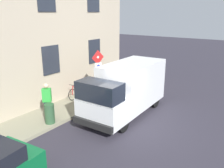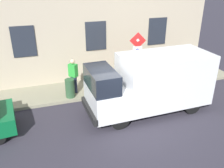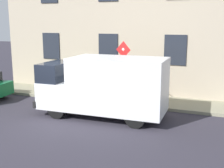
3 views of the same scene
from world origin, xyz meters
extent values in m
plane|color=#2E2B35|center=(0.00, 0.00, 0.00)|extent=(80.00, 80.00, 0.00)
cube|color=gray|center=(3.74, 0.00, 0.07)|extent=(2.14, 15.02, 0.14)
cube|color=#B4A58C|center=(5.16, 0.00, 3.96)|extent=(0.70, 13.02, 7.92)
cube|color=#232833|center=(4.79, -3.58, 2.53)|extent=(0.06, 1.10, 1.50)
cube|color=#232833|center=(4.79, 0.00, 2.53)|extent=(0.06, 1.10, 1.50)
cube|color=#232833|center=(4.79, 3.58, 2.53)|extent=(0.06, 1.10, 1.50)
cylinder|color=#474C47|center=(2.92, -1.55, 1.51)|extent=(0.09, 0.09, 2.74)
pyramid|color=silver|center=(2.84, -1.53, 2.63)|extent=(0.16, 0.49, 0.50)
pyramid|color=red|center=(2.84, -1.53, 2.63)|extent=(0.15, 0.55, 0.56)
cube|color=white|center=(2.86, -1.53, 2.08)|extent=(0.15, 0.44, 0.56)
cylinder|color=#1933B2|center=(2.83, -1.53, 2.14)|extent=(0.07, 0.24, 0.24)
pyramid|color=silver|center=(2.84, -1.53, 1.53)|extent=(0.16, 0.49, 0.50)
pyramid|color=red|center=(2.84, -1.53, 1.53)|extent=(0.15, 0.55, 0.56)
cube|color=silver|center=(0.99, -1.98, 1.41)|extent=(2.10, 3.85, 2.18)
cube|color=silver|center=(0.91, 0.62, 0.87)|extent=(2.04, 1.45, 1.10)
cube|color=black|center=(0.91, 0.83, 1.77)|extent=(1.95, 1.03, 0.84)
cube|color=black|center=(0.89, 1.37, 0.50)|extent=(2.00, 0.21, 0.28)
cylinder|color=black|center=(0.04, 0.36, 0.38)|extent=(0.24, 0.77, 0.76)
cylinder|color=black|center=(1.80, 0.41, 0.38)|extent=(0.24, 0.77, 0.76)
cylinder|color=black|center=(0.13, -2.97, 0.38)|extent=(0.24, 0.77, 0.76)
cylinder|color=black|center=(1.89, -2.92, 0.38)|extent=(0.24, 0.77, 0.76)
cylinder|color=black|center=(2.02, 4.94, 0.30)|extent=(0.24, 0.61, 0.60)
torus|color=black|center=(4.22, -1.89, 0.47)|extent=(0.19, 0.67, 0.66)
torus|color=black|center=(4.30, -2.93, 0.47)|extent=(0.19, 0.67, 0.66)
cylinder|color=purple|center=(4.24, -2.22, 0.68)|extent=(0.08, 0.60, 0.60)
cylinder|color=purple|center=(4.25, -2.30, 0.95)|extent=(0.09, 0.73, 0.07)
cylinder|color=purple|center=(4.27, -2.59, 0.66)|extent=(0.05, 0.19, 0.55)
cylinder|color=purple|center=(4.28, -2.72, 0.43)|extent=(0.07, 0.43, 0.12)
cylinder|color=purple|center=(4.22, -1.91, 0.72)|extent=(0.04, 0.09, 0.50)
cube|color=black|center=(4.28, -2.66, 0.97)|extent=(0.10, 0.21, 0.06)
cylinder|color=#262626|center=(4.22, -1.94, 1.02)|extent=(0.46, 0.07, 0.03)
torus|color=black|center=(4.22, -0.87, 0.47)|extent=(0.17, 0.67, 0.66)
torus|color=black|center=(4.29, -1.91, 0.47)|extent=(0.17, 0.67, 0.66)
cylinder|color=red|center=(4.24, -1.20, 0.68)|extent=(0.08, 0.60, 0.60)
cylinder|color=red|center=(4.25, -1.28, 0.95)|extent=(0.09, 0.73, 0.07)
cylinder|color=red|center=(4.27, -1.56, 0.66)|extent=(0.05, 0.19, 0.55)
cylinder|color=red|center=(4.28, -1.70, 0.43)|extent=(0.07, 0.43, 0.12)
cylinder|color=red|center=(4.22, -0.89, 0.72)|extent=(0.04, 0.09, 0.50)
cube|color=black|center=(4.27, -1.64, 0.97)|extent=(0.09, 0.21, 0.06)
cylinder|color=#262626|center=(4.22, -0.92, 1.02)|extent=(0.46, 0.06, 0.03)
cylinder|color=#262B47|center=(3.51, 1.58, 0.56)|extent=(0.16, 0.16, 0.85)
cylinder|color=#262B47|center=(3.38, 1.46, 0.56)|extent=(0.16, 0.16, 0.85)
cube|color=green|center=(3.45, 1.52, 1.30)|extent=(0.47, 0.46, 0.62)
sphere|color=beige|center=(3.45, 1.52, 1.75)|extent=(0.22, 0.22, 0.22)
cylinder|color=#2D5133|center=(3.02, 1.79, 0.59)|extent=(0.44, 0.44, 0.90)
camera|label=1|loc=(-4.81, 8.01, 4.90)|focal=37.51mm
camera|label=2|loc=(-7.33, 3.12, 5.55)|focal=38.73mm
camera|label=3|loc=(-9.83, -5.95, 3.86)|focal=46.87mm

